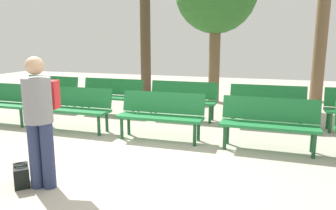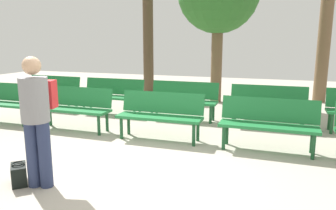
% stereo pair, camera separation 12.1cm
% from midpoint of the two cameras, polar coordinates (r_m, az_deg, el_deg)
% --- Properties ---
extents(ground_plane, '(24.08, 24.08, 0.00)m').
position_cam_midpoint_polar(ground_plane, '(4.88, -8.23, -10.98)').
color(ground_plane, '#B2A899').
extents(bench_r0_c0, '(1.60, 0.49, 0.87)m').
position_cam_midpoint_polar(bench_r0_c0, '(8.21, -27.35, 0.70)').
color(bench_r0_c0, '#1E7238').
rests_on(bench_r0_c0, ground_plane).
extents(bench_r0_c1, '(1.60, 0.50, 0.87)m').
position_cam_midpoint_polar(bench_r0_c1, '(7.00, -16.58, -0.15)').
color(bench_r0_c1, '#1E7238').
rests_on(bench_r0_c1, ground_plane).
extents(bench_r0_c2, '(1.60, 0.49, 0.87)m').
position_cam_midpoint_polar(bench_r0_c2, '(6.09, -1.80, -1.35)').
color(bench_r0_c2, '#1E7238').
rests_on(bench_r0_c2, ground_plane).
extents(bench_r0_c3, '(1.61, 0.51, 0.87)m').
position_cam_midpoint_polar(bench_r0_c3, '(5.74, 16.67, -2.62)').
color(bench_r0_c3, '#1E7238').
rests_on(bench_r0_c3, ground_plane).
extents(bench_r1_c0, '(1.62, 0.55, 0.87)m').
position_cam_midpoint_polar(bench_r1_c0, '(9.35, -20.29, 2.42)').
color(bench_r1_c0, '#1E7238').
rests_on(bench_r1_c0, ground_plane).
extents(bench_r1_c1, '(1.60, 0.49, 0.87)m').
position_cam_midpoint_polar(bench_r1_c1, '(8.33, -10.31, 1.92)').
color(bench_r1_c1, '#1E7238').
rests_on(bench_r1_c1, ground_plane).
extents(bench_r1_c2, '(1.60, 0.48, 0.87)m').
position_cam_midpoint_polar(bench_r1_c2, '(7.64, 2.08, 1.26)').
color(bench_r1_c2, '#1E7238').
rests_on(bench_r1_c2, ground_plane).
extents(bench_r1_c3, '(1.60, 0.50, 0.87)m').
position_cam_midpoint_polar(bench_r1_c3, '(7.32, 16.46, 0.34)').
color(bench_r1_c3, '#1E7238').
rests_on(bench_r1_c3, ground_plane).
extents(tree_1, '(0.36, 0.36, 3.32)m').
position_cam_midpoint_polar(tree_1, '(10.73, 24.73, 9.36)').
color(tree_1, brown).
rests_on(tree_1, ground_plane).
extents(tree_2, '(0.35, 0.35, 3.46)m').
position_cam_midpoint_polar(tree_2, '(11.44, -4.27, 10.76)').
color(tree_2, '#4C3A28').
rests_on(tree_2, ground_plane).
extents(visitor_with_backpack, '(0.42, 0.58, 1.65)m').
position_cam_midpoint_polar(visitor_with_backpack, '(4.33, -22.21, -1.60)').
color(visitor_with_backpack, navy).
rests_on(visitor_with_backpack, ground_plane).
extents(handbag, '(0.35, 0.36, 0.29)m').
position_cam_midpoint_polar(handbag, '(4.70, -24.92, -11.07)').
color(handbag, black).
rests_on(handbag, ground_plane).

